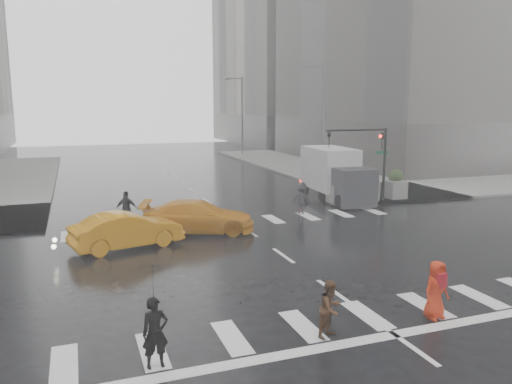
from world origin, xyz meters
name	(u,v)px	position (x,y,z in m)	size (l,w,h in m)	color
ground	(283,256)	(0.00, 0.00, 0.00)	(120.00, 120.00, 0.00)	black
sidewalk_ne	(413,174)	(19.50, 17.50, 0.07)	(35.00, 35.00, 0.15)	gray
building_ne_far	(314,38)	(29.00, 56.00, 16.27)	(26.05, 26.05, 36.00)	gray
road_markings	(283,255)	(0.00, 0.00, 0.01)	(18.00, 48.00, 0.01)	silver
traffic_signal_pole	(371,150)	(9.01, 8.01, 3.22)	(4.45, 0.42, 4.50)	black
street_lamp_near	(321,116)	(10.87, 18.00, 4.95)	(2.15, 0.22, 9.00)	#59595B
street_lamp_far	(241,113)	(10.87, 38.00, 4.95)	(2.15, 0.22, 9.00)	#59595B
planter_west	(338,188)	(7.00, 8.20, 0.98)	(1.10, 1.10, 1.80)	gray
planter_mid	(367,187)	(9.00, 8.20, 0.98)	(1.10, 1.10, 1.80)	gray
planter_east	(395,185)	(11.00, 8.20, 0.98)	(1.10, 1.10, 1.80)	gray
pedestrian_black	(154,299)	(-6.03, -6.80, 1.62)	(1.02, 1.04, 2.43)	black
pedestrian_brown	(331,309)	(-1.61, -6.80, 0.75)	(0.73, 0.57, 1.50)	#472B19
pedestrian_orange	(436,289)	(1.67, -6.80, 0.83)	(0.86, 0.62, 1.65)	red
pedestrian_far_a	(127,209)	(-5.28, 6.89, 0.88)	(1.03, 0.63, 1.76)	black
pedestrian_far_b	(301,199)	(3.89, 6.68, 0.82)	(1.06, 0.58, 1.64)	black
taxi_mid	(127,230)	(-5.65, 3.22, 0.75)	(1.58, 4.54, 1.50)	orange
taxi_rear	(198,216)	(-2.28, 4.72, 0.75)	(2.10, 4.57, 1.50)	orange
box_truck	(336,173)	(7.50, 9.40, 1.71)	(2.26, 6.04, 3.21)	#BEBEC0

